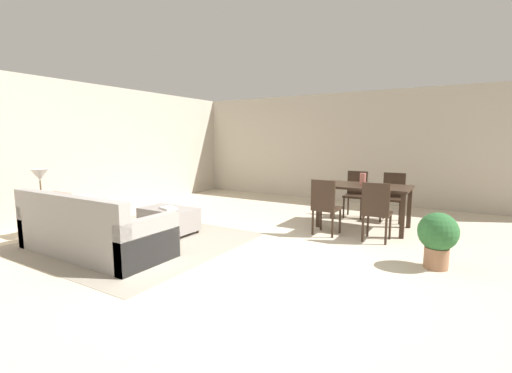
# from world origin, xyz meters

# --- Properties ---
(ground_plane) EXTENTS (10.80, 10.80, 0.00)m
(ground_plane) POSITION_xyz_m (0.00, 0.00, 0.00)
(ground_plane) COLOR beige
(wall_back) EXTENTS (9.00, 0.12, 2.70)m
(wall_back) POSITION_xyz_m (0.00, 5.00, 1.35)
(wall_back) COLOR #BCB2A0
(wall_back) RESTS_ON ground_plane
(wall_left) EXTENTS (0.12, 11.00, 2.70)m
(wall_left) POSITION_xyz_m (-4.50, 0.50, 1.35)
(wall_left) COLOR #BCB2A0
(wall_left) RESTS_ON ground_plane
(area_rug) EXTENTS (3.00, 2.80, 0.01)m
(area_rug) POSITION_xyz_m (-1.99, -0.18, 0.00)
(area_rug) COLOR gray
(area_rug) RESTS_ON ground_plane
(couch) EXTENTS (2.27, 0.93, 0.86)m
(couch) POSITION_xyz_m (-2.07, -0.86, 0.29)
(couch) COLOR gray
(couch) RESTS_ON ground_plane
(ottoman_table) EXTENTS (0.94, 0.55, 0.42)m
(ottoman_table) POSITION_xyz_m (-1.92, 0.44, 0.24)
(ottoman_table) COLOR gray
(ottoman_table) RESTS_ON ground_plane
(side_table) EXTENTS (0.40, 0.40, 0.57)m
(side_table) POSITION_xyz_m (-3.50, -0.75, 0.45)
(side_table) COLOR olive
(side_table) RESTS_ON ground_plane
(table_lamp) EXTENTS (0.26, 0.26, 0.53)m
(table_lamp) POSITION_xyz_m (-3.50, -0.75, 0.98)
(table_lamp) COLOR brown
(table_lamp) RESTS_ON side_table
(dining_table) EXTENTS (1.52, 0.89, 0.76)m
(dining_table) POSITION_xyz_m (0.79, 2.50, 0.66)
(dining_table) COLOR #332319
(dining_table) RESTS_ON ground_plane
(dining_chair_near_left) EXTENTS (0.42, 0.42, 0.92)m
(dining_chair_near_left) POSITION_xyz_m (0.37, 1.66, 0.52)
(dining_chair_near_left) COLOR #332319
(dining_chair_near_left) RESTS_ON ground_plane
(dining_chair_near_right) EXTENTS (0.40, 0.40, 0.92)m
(dining_chair_near_right) POSITION_xyz_m (1.17, 1.70, 0.52)
(dining_chair_near_right) COLOR #332319
(dining_chair_near_right) RESTS_ON ground_plane
(dining_chair_far_left) EXTENTS (0.41, 0.41, 0.92)m
(dining_chair_far_left) POSITION_xyz_m (0.43, 3.31, 0.52)
(dining_chair_far_left) COLOR #332319
(dining_chair_far_left) RESTS_ON ground_plane
(dining_chair_far_right) EXTENTS (0.41, 0.41, 0.92)m
(dining_chair_far_right) POSITION_xyz_m (1.14, 3.31, 0.52)
(dining_chair_far_right) COLOR #332319
(dining_chair_far_right) RESTS_ON ground_plane
(vase_centerpiece) EXTENTS (0.10, 0.10, 0.21)m
(vase_centerpiece) POSITION_xyz_m (0.76, 2.48, 0.87)
(vase_centerpiece) COLOR #B26659
(vase_centerpiece) RESTS_ON dining_table
(book_on_ottoman) EXTENTS (0.30, 0.26, 0.03)m
(book_on_ottoman) POSITION_xyz_m (-1.86, 0.39, 0.44)
(book_on_ottoman) COLOR silver
(book_on_ottoman) RESTS_ON ottoman_table
(potted_plant) EXTENTS (0.47, 0.47, 0.69)m
(potted_plant) POSITION_xyz_m (2.05, 0.95, 0.40)
(potted_plant) COLOR #996B4C
(potted_plant) RESTS_ON ground_plane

